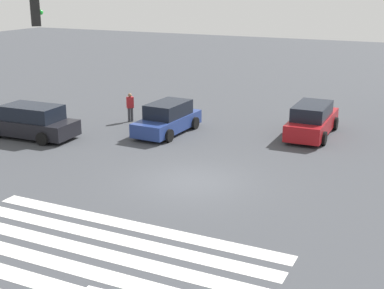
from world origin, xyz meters
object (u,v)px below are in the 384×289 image
object	(u,v)px
car_3	(168,119)
car_2	(31,122)
pedestrian	(130,106)
car_1	(312,120)

from	to	relation	value
car_3	car_2	bearing A→B (deg)	-55.50
pedestrian	car_2	bearing A→B (deg)	-75.64
car_2	car_3	bearing A→B (deg)	-150.13
car_1	car_2	distance (m)	13.70
car_3	pedestrian	bearing A→B (deg)	-109.39
car_1	car_2	world-z (taller)	car_1
car_2	car_1	bearing A→B (deg)	-155.48
pedestrian	car_1	bearing A→B (deg)	53.48
car_3	pedestrian	xyz separation A→B (m)	(-2.89, 1.15, 0.13)
car_2	car_3	xyz separation A→B (m)	(5.63, 3.53, -0.03)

